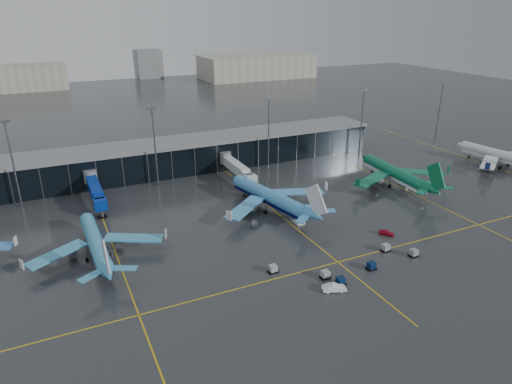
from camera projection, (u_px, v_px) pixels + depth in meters
name	position (u px, v px, depth m)	size (l,w,h in m)	color
ground	(269.00, 243.00, 112.11)	(600.00, 600.00, 0.00)	#282B2D
terminal_pier	(190.00, 154.00, 162.04)	(142.00, 17.00, 10.70)	black
jet_bridges	(95.00, 190.00, 132.56)	(94.00, 27.50, 7.20)	#595B60
flood_masts	(215.00, 137.00, 150.82)	(203.00, 0.50, 25.50)	#595B60
distant_hangars	(170.00, 70.00, 354.95)	(260.00, 71.00, 22.00)	#B2AD99
taxi_lines	(284.00, 218.00, 124.96)	(220.00, 120.00, 0.02)	gold
airliner_arkefly	(94.00, 234.00, 104.34)	(32.19, 36.66, 11.27)	#3B95C1
airliner_klm_near	(269.00, 188.00, 128.50)	(36.21, 41.24, 12.67)	#4094D3
airliner_aer_lingus	(395.00, 166.00, 146.99)	(35.88, 40.86, 12.56)	#0C6B48
airliner_ba	(502.00, 150.00, 163.98)	(35.80, 40.78, 12.53)	silver
baggage_carts	(353.00, 265.00, 100.92)	(34.93, 11.76, 1.70)	black
mobile_airstair	(299.00, 220.00, 122.07)	(2.37, 3.31, 3.45)	silver
service_van_red	(386.00, 233.00, 115.67)	(1.55, 3.85, 1.31)	#B50D24
service_van_white	(334.00, 288.00, 92.62)	(1.72, 4.93, 1.63)	white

